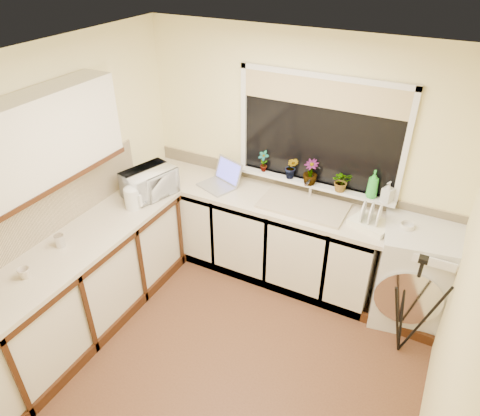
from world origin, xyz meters
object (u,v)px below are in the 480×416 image
Objects in this scene: steel_jar at (60,241)px; plant_d at (342,181)px; washing_machine at (415,273)px; soap_bottle_green at (373,184)px; cup_left at (24,273)px; microwave at (149,183)px; plant_c at (311,172)px; tripod at (410,307)px; soap_bottle_clear at (388,192)px; cup_back at (407,229)px; plant_b at (292,168)px; plant_a at (263,161)px; dish_rack at (371,224)px; kettle at (133,198)px; laptop at (222,179)px.

plant_d is at bearing 42.56° from steel_jar.
soap_bottle_green is at bearing 151.80° from washing_machine.
microwave is at bearing 86.55° from cup_left.
steel_jar is at bearing -132.44° from plant_c.
microwave is at bearing -177.60° from tripod.
microwave is (-2.57, -0.01, 0.52)m from tripod.
soap_bottle_green is 1.38× the size of soap_bottle_clear.
washing_machine is 0.50m from cup_back.
cup_back is (1.17, -0.22, -0.22)m from plant_b.
microwave reaches higher than washing_machine.
tripod reaches higher than cup_back.
cup_left is at bearing -114.64° from plant_a.
steel_jar is 2.54m from plant_d.
dish_rack is at bearing -103.60° from soap_bottle_clear.
plant_a is 0.31m from plant_b.
plant_a is 0.95× the size of plant_b.
tripod reaches higher than washing_machine.
steel_jar is at bearing -156.87° from tripod.
plant_b is 0.20m from plant_c.
plant_d is 0.42m from soap_bottle_clear.
steel_jar is (-0.16, -0.76, -0.05)m from kettle.
cup_left is (-2.17, -1.89, 0.02)m from dish_rack.
tripod is 2.62m from microwave.
dish_rack is at bearing -18.58° from plant_c.
washing_machine is 1.50m from plant_b.
tripod is 4.12× the size of plant_c.
laptop is 2.31× the size of soap_bottle_clear.
cup_left is at bearing -142.02° from cup_back.
microwave is 1.57m from plant_c.
steel_jar is 0.53× the size of plant_d.
plant_c reaches higher than dish_rack.
plant_c is 0.59m from soap_bottle_green.
dish_rack is 1.59× the size of plant_a.
steel_jar is 0.56× the size of soap_bottle_clear.
plant_a is 2.37× the size of cup_left.
tripod is 1.65m from plant_b.
plant_b reaches higher than washing_machine.
cup_left is at bearing -94.56° from kettle.
dish_rack is 2.68m from steel_jar.
plant_d is at bearing 1.21° from plant_c.
plant_d reaches higher than cup_left.
washing_machine is 1.07m from plant_d.
washing_machine is at bearing 30.00° from steel_jar.
laptop is at bearing -30.99° from microwave.
plant_d reaches higher than microwave.
soap_bottle_clear is at bearing 27.38° from laptop.
soap_bottle_green reaches higher than plant_c.
kettle reaches higher than dish_rack.
kettle reaches higher than cup_left.
tripod is 5.30× the size of soap_bottle_clear.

